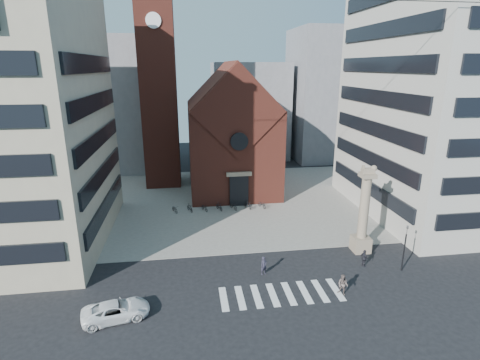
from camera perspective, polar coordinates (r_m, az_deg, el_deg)
name	(u,v)px	position (r m, az deg, el deg)	size (l,w,h in m)	color
ground	(266,275)	(33.50, 4.01, -14.19)	(120.00, 120.00, 0.00)	black
piazza	(237,200)	(50.46, -0.49, -3.08)	(46.00, 30.00, 0.05)	gray
zebra_crossing	(281,294)	(31.16, 6.25, -16.89)	(10.20, 3.20, 0.01)	white
church	(231,134)	(54.20, -1.38, 7.05)	(12.00, 16.65, 18.00)	maroon
campanile	(158,78)	(56.12, -12.37, 14.97)	(5.50, 5.50, 31.20)	maroon
building_right	(454,78)	(50.20, 29.86, 13.30)	(18.00, 22.00, 32.00)	#B0ABA0
bg_block_left	(105,104)	(69.63, -19.84, 10.78)	(16.00, 14.00, 22.00)	gray
bg_block_mid	(249,110)	(74.48, 1.41, 10.54)	(14.00, 12.00, 18.00)	gray
bg_block_right	(334,95)	(75.68, 14.15, 12.43)	(16.00, 14.00, 24.00)	gray
lion_column	(363,218)	(37.66, 18.27, -5.52)	(1.63, 1.60, 8.68)	gray
traffic_light	(405,247)	(35.91, 23.79, -9.32)	(0.13, 0.16, 4.30)	black
white_car	(116,311)	(29.53, -18.37, -18.36)	(2.15, 4.67, 1.30)	white
pedestrian_0	(264,266)	(33.16, 3.64, -12.88)	(0.60, 0.40, 1.65)	#2A2737
pedestrian_1	(343,285)	(31.56, 15.41, -15.14)	(0.83, 0.65, 1.71)	#655550
pedestrian_2	(364,258)	(36.07, 18.38, -11.24)	(0.93, 0.39, 1.59)	#222229
scooter_0	(175,209)	(46.85, -9.90, -4.36)	(0.57, 1.64, 0.86)	black
scooter_1	(190,208)	(46.80, -7.66, -4.21)	(0.45, 1.60, 0.96)	black
scooter_2	(205,207)	(46.85, -5.43, -4.17)	(0.57, 1.64, 0.86)	black
scooter_3	(219,206)	(46.94, -3.20, -4.01)	(0.45, 1.60, 0.96)	black
scooter_4	(234,206)	(47.14, -0.99, -3.96)	(0.57, 1.64, 0.86)	black
scooter_5	(248,205)	(47.36, 1.21, -3.79)	(0.45, 1.60, 0.96)	black
scooter_6	(262,204)	(47.70, 3.37, -3.73)	(0.57, 1.64, 0.86)	black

